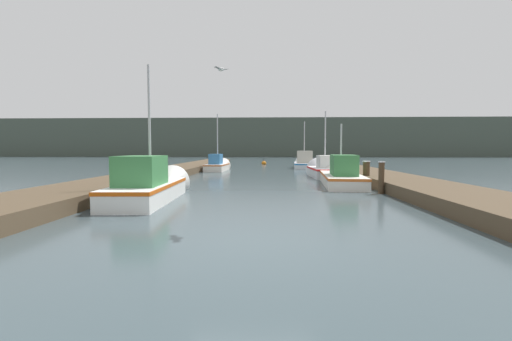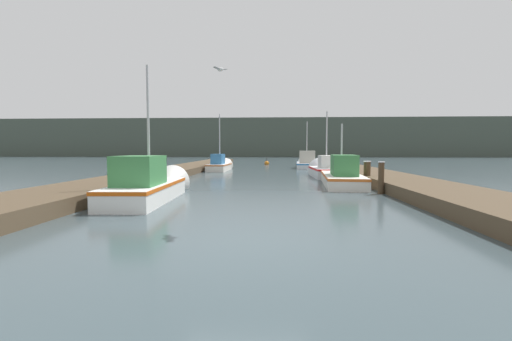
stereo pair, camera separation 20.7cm
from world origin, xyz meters
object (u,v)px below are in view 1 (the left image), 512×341
at_px(fishing_boat_2, 324,170).
at_px(channel_buoy, 264,163).
at_px(fishing_boat_0, 153,185).
at_px(mooring_piling_0, 381,177).
at_px(mooring_piling_1, 366,173).
at_px(fishing_boat_4, 304,163).
at_px(seagull_lead, 221,69).
at_px(fishing_boat_3, 218,165).
at_px(fishing_boat_1, 340,175).

distance_m(fishing_boat_2, channel_buoy, 15.97).
bearing_deg(fishing_boat_0, mooring_piling_0, 9.33).
bearing_deg(channel_buoy, mooring_piling_1, -75.98).
bearing_deg(fishing_boat_0, mooring_piling_1, 27.21).
distance_m(fishing_boat_4, seagull_lead, 19.44).
distance_m(fishing_boat_3, channel_buoy, 10.42).
relative_size(fishing_boat_1, fishing_boat_2, 1.42).
height_order(fishing_boat_1, fishing_boat_2, fishing_boat_2).
distance_m(fishing_boat_0, mooring_piling_0, 8.14).
bearing_deg(fishing_boat_1, seagull_lead, -135.22).
relative_size(fishing_boat_0, channel_buoy, 5.64).
distance_m(fishing_boat_1, mooring_piling_0, 3.69).
bearing_deg(fishing_boat_1, fishing_boat_3, 131.23).
bearing_deg(fishing_boat_0, fishing_boat_3, 87.96).
bearing_deg(fishing_boat_3, mooring_piling_1, -49.42).
bearing_deg(fishing_boat_1, fishing_boat_0, -138.96).
bearing_deg(fishing_boat_4, channel_buoy, 127.43).
bearing_deg(mooring_piling_0, seagull_lead, -173.80).
relative_size(fishing_boat_0, fishing_boat_2, 1.26).
xyz_separation_m(mooring_piling_1, seagull_lead, (-6.12, -3.68, 3.88)).
xyz_separation_m(channel_buoy, seagull_lead, (-1.06, -23.94, 4.29)).
xyz_separation_m(fishing_boat_1, fishing_boat_2, (-0.08, 4.22, -0.00)).
relative_size(fishing_boat_1, fishing_boat_3, 1.34).
distance_m(fishing_boat_1, fishing_boat_3, 12.26).
bearing_deg(seagull_lead, fishing_boat_0, -20.89).
height_order(fishing_boat_0, fishing_boat_2, fishing_boat_0).
xyz_separation_m(fishing_boat_4, seagull_lead, (-4.73, -18.42, 4.02)).
height_order(fishing_boat_0, fishing_boat_1, fishing_boat_0).
bearing_deg(channel_buoy, mooring_piling_0, -78.45).
height_order(fishing_boat_2, fishing_boat_3, fishing_boat_3).
xyz_separation_m(fishing_boat_2, mooring_piling_1, (1.18, -4.77, 0.15)).
distance_m(fishing_boat_0, fishing_boat_1, 8.89).
height_order(fishing_boat_1, fishing_boat_3, fishing_boat_3).
bearing_deg(fishing_boat_4, mooring_piling_1, -80.81).
xyz_separation_m(fishing_boat_4, mooring_piling_1, (1.39, -14.74, 0.14)).
xyz_separation_m(fishing_boat_3, channel_buoy, (3.34, 9.86, -0.25)).
height_order(fishing_boat_2, channel_buoy, fishing_boat_2).
bearing_deg(fishing_boat_2, fishing_boat_4, 89.21).
height_order(fishing_boat_3, seagull_lead, seagull_lead).
bearing_deg(mooring_piling_1, channel_buoy, 104.02).
distance_m(fishing_boat_4, mooring_piling_0, 17.82).
bearing_deg(fishing_boat_1, fishing_boat_4, 95.87).
bearing_deg(seagull_lead, mooring_piling_0, 139.32).
bearing_deg(mooring_piling_1, fishing_boat_4, 95.38).
relative_size(fishing_boat_0, mooring_piling_1, 5.07).
bearing_deg(mooring_piling_0, fishing_boat_3, 121.07).
height_order(channel_buoy, seagull_lead, seagull_lead).
bearing_deg(fishing_boat_3, channel_buoy, 72.95).
bearing_deg(fishing_boat_2, mooring_piling_0, -85.54).
relative_size(fishing_boat_0, fishing_boat_4, 0.94).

